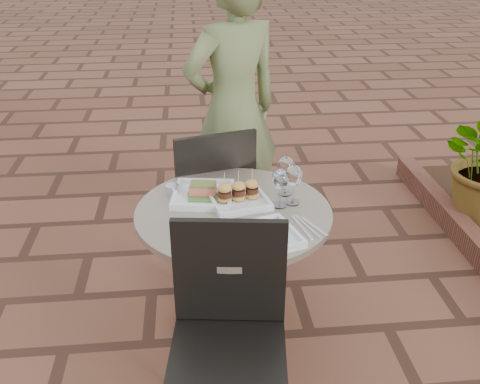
{
  "coord_description": "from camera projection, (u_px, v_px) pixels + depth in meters",
  "views": [
    {
      "loc": [
        -0.15,
        -2.07,
        1.93
      ],
      "look_at": [
        0.06,
        0.05,
        0.82
      ],
      "focal_mm": 40.0,
      "sensor_mm": 36.0,
      "label": 1
    }
  ],
  "objects": [
    {
      "name": "ground",
      "position": [
        230.0,
        338.0,
        2.74
      ],
      "size": [
        60.0,
        60.0,
        0.0
      ],
      "primitive_type": "plane",
      "color": "brown",
      "rests_on": "ground"
    },
    {
      "name": "cafe_table",
      "position": [
        234.0,
        254.0,
        2.55
      ],
      "size": [
        0.9,
        0.9,
        0.73
      ],
      "color": "gray",
      "rests_on": "ground"
    },
    {
      "name": "chair_far",
      "position": [
        211.0,
        191.0,
        2.99
      ],
      "size": [
        0.53,
        0.53,
        0.93
      ],
      "rotation": [
        0.0,
        0.0,
        3.38
      ],
      "color": "black",
      "rests_on": "ground"
    },
    {
      "name": "chair_near",
      "position": [
        229.0,
        320.0,
        2.05
      ],
      "size": [
        0.49,
        0.49,
        0.93
      ],
      "rotation": [
        0.0,
        0.0,
        -0.13
      ],
      "color": "black",
      "rests_on": "ground"
    },
    {
      "name": "diner",
      "position": [
        233.0,
        112.0,
        3.2
      ],
      "size": [
        0.76,
        0.65,
        1.76
      ],
      "primitive_type": "imported",
      "rotation": [
        0.0,
        0.0,
        3.57
      ],
      "color": "#5B6738",
      "rests_on": "ground"
    },
    {
      "name": "plate_salmon",
      "position": [
        203.0,
        194.0,
        2.53
      ],
      "size": [
        0.32,
        0.32,
        0.08
      ],
      "rotation": [
        0.0,
        0.0,
        -0.15
      ],
      "color": "white",
      "rests_on": "cafe_table"
    },
    {
      "name": "plate_sliders",
      "position": [
        238.0,
        196.0,
        2.48
      ],
      "size": [
        0.31,
        0.31,
        0.17
      ],
      "rotation": [
        0.0,
        0.0,
        0.23
      ],
      "color": "white",
      "rests_on": "cafe_table"
    },
    {
      "name": "plate_tuna",
      "position": [
        266.0,
        236.0,
        2.21
      ],
      "size": [
        0.32,
        0.32,
        0.03
      ],
      "rotation": [
        0.0,
        0.0,
        0.31
      ],
      "color": "white",
      "rests_on": "cafe_table"
    },
    {
      "name": "wine_glass_right",
      "position": [
        280.0,
        180.0,
        2.41
      ],
      "size": [
        0.08,
        0.08,
        0.19
      ],
      "color": "white",
      "rests_on": "cafe_table"
    },
    {
      "name": "wine_glass_mid",
      "position": [
        286.0,
        168.0,
        2.52
      ],
      "size": [
        0.08,
        0.08,
        0.19
      ],
      "color": "white",
      "rests_on": "cafe_table"
    },
    {
      "name": "wine_glass_far",
      "position": [
        293.0,
        177.0,
        2.43
      ],
      "size": [
        0.08,
        0.08,
        0.19
      ],
      "color": "white",
      "rests_on": "cafe_table"
    },
    {
      "name": "steel_ramekin",
      "position": [
        172.0,
        190.0,
        2.56
      ],
      "size": [
        0.07,
        0.07,
        0.05
      ],
      "primitive_type": "cylinder",
      "rotation": [
        0.0,
        0.0,
        0.11
      ],
      "color": "silver",
      "rests_on": "cafe_table"
    },
    {
      "name": "cutlery_set",
      "position": [
        308.0,
        227.0,
        2.3
      ],
      "size": [
        0.17,
        0.24,
        0.0
      ],
      "primitive_type": null,
      "rotation": [
        0.0,
        0.0,
        0.37
      ],
      "color": "silver",
      "rests_on": "cafe_table"
    }
  ]
}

